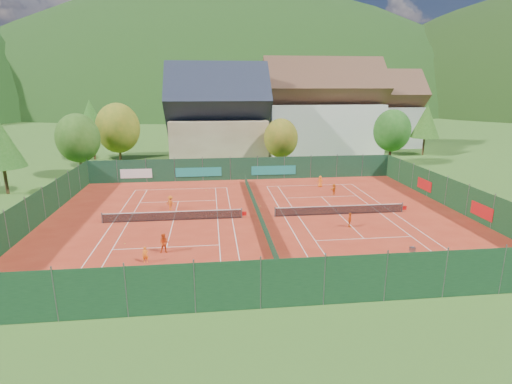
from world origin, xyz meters
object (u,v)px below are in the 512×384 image
object	(u,v)px
hotel_block_a	(322,113)
player_left_mid	(164,243)
chalet	(218,121)
player_right_far_b	(334,189)
player_left_near	(145,255)
player_left_far	(171,203)
ball_hopper	(412,249)
hotel_block_b	(377,114)
player_right_far_a	(320,181)
player_right_near	(350,220)

from	to	relation	value
hotel_block_a	player_left_mid	size ratio (longest dim) A/B	14.00
chalet	player_right_far_b	bearing A→B (deg)	-60.81
player_left_near	player_left_far	bearing A→B (deg)	84.62
ball_hopper	player_left_far	distance (m)	23.20
player_left_mid	hotel_block_b	bearing A→B (deg)	54.28
player_left_near	player_right_far_a	distance (m)	27.02
chalet	player_left_far	distance (m)	27.69
player_left_mid	player_right_far_a	bearing A→B (deg)	47.83
player_left_near	hotel_block_a	bearing A→B (deg)	58.35
chalet	player_right_near	distance (m)	35.73
player_left_near	player_left_far	distance (m)	12.56
hotel_block_a	player_right_near	distance (m)	40.96
chalet	player_left_near	bearing A→B (deg)	-99.00
player_right_far_b	ball_hopper	bearing A→B (deg)	52.42
player_right_far_b	player_right_far_a	bearing A→B (deg)	-119.50
chalet	player_left_far	bearing A→B (deg)	-101.81
ball_hopper	player_right_far_b	bearing A→B (deg)	91.73
chalet	player_left_mid	xyz separation A→B (m)	(-5.02, -37.45, -5.85)
hotel_block_a	player_left_mid	bearing A→B (deg)	-118.94
player_right_near	player_right_far_a	xyz separation A→B (m)	(1.30, 14.47, 0.04)
hotel_block_a	player_left_far	world-z (taller)	hotel_block_a
hotel_block_b	ball_hopper	size ratio (longest dim) A/B	21.60
player_left_mid	player_right_far_a	xyz separation A→B (m)	(17.07, 18.36, -0.06)
hotel_block_a	player_left_far	size ratio (longest dim) A/B	14.78
hotel_block_b	player_left_mid	distance (m)	64.24
player_left_near	player_right_far_b	bearing A→B (deg)	38.50
ball_hopper	player_right_near	distance (m)	7.05
player_right_near	player_right_far_b	xyz separation A→B (m)	(1.93, 10.88, -0.03)
ball_hopper	player_left_near	distance (m)	19.42
player_left_far	player_right_far_a	world-z (taller)	player_left_far
player_left_mid	player_right_near	xyz separation A→B (m)	(15.77, 3.89, -0.11)
player_left_mid	player_left_far	distance (m)	10.97
hotel_block_a	hotel_block_b	xyz separation A→B (m)	(14.00, 8.00, -0.76)
ball_hopper	player_right_near	xyz separation A→B (m)	(-2.45, 6.61, 0.11)
hotel_block_a	player_left_mid	world-z (taller)	hotel_block_a
ball_hopper	player_left_mid	world-z (taller)	player_left_mid
player_left_near	ball_hopper	bearing A→B (deg)	-5.78
player_left_near	hotel_block_b	bearing A→B (deg)	51.11
player_left_mid	player_right_near	bearing A→B (deg)	14.61
chalet	player_left_near	size ratio (longest dim) A/B	13.70
player_left_far	player_right_near	bearing A→B (deg)	-172.60
hotel_block_a	player_right_far_a	xyz separation A→B (m)	(-6.95, -25.09, -6.67)
player_left_mid	player_right_far_a	world-z (taller)	player_left_mid
chalet	player_right_far_b	xyz separation A→B (m)	(12.67, -22.68, -5.99)
player_left_mid	player_left_far	world-z (taller)	player_left_mid
hotel_block_b	player_right_far_b	xyz separation A→B (m)	(-20.33, -36.68, -5.99)
ball_hopper	player_left_mid	xyz separation A→B (m)	(-18.22, 2.72, 0.22)
hotel_block_a	player_left_near	size ratio (longest dim) A/B	18.27
ball_hopper	player_right_far_b	size ratio (longest dim) A/B	0.63
hotel_block_a	ball_hopper	world-z (taller)	hotel_block_a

